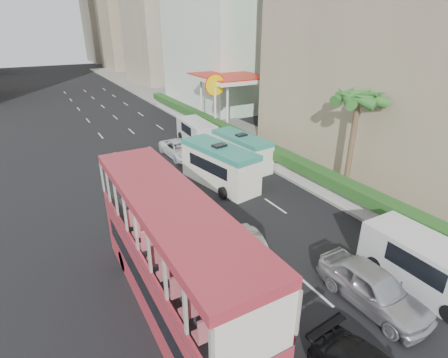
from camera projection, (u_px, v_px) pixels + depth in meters
ground_plane at (292, 263)px, 16.83m from camera, size 200.00×200.00×0.00m
double_decker_bus at (172, 257)px, 13.09m from camera, size 2.50×11.00×5.06m
car_silver_lane_a at (249, 265)px, 16.69m from camera, size 2.22×4.41×1.39m
car_silver_lane_b at (369, 303)px, 14.41m from camera, size 2.00×4.83×1.64m
van_asset at (180, 156)px, 30.27m from camera, size 2.38×4.88×1.34m
minibus_near at (220, 166)px, 24.52m from camera, size 3.16×6.61×2.81m
minibus_far at (241, 151)px, 27.84m from camera, size 2.43×5.80×2.50m
panel_van_near at (428, 266)px, 14.87m from camera, size 2.18×5.45×2.18m
panel_van_far at (197, 132)px, 33.33m from camera, size 2.33×5.33×2.09m
sidewalk at (213, 121)px, 40.69m from camera, size 6.00×120.00×0.18m
kerb_wall at (244, 147)px, 30.46m from camera, size 0.30×44.00×1.00m
hedge at (244, 138)px, 30.11m from camera, size 1.10×44.00×0.70m
palm_tree at (351, 147)px, 22.14m from camera, size 0.36×0.36×6.40m
shell_station at (230, 101)px, 38.47m from camera, size 6.50×8.00×5.50m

